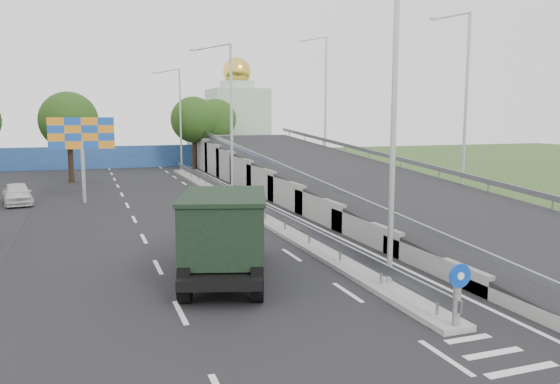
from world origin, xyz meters
name	(u,v)px	position (x,y,z in m)	size (l,w,h in m)	color
ground	(518,369)	(0.00, 0.00, 0.00)	(160.00, 160.00, 0.00)	#2D4C1E
road_surface	(202,219)	(-3.00, 20.00, 0.00)	(26.00, 90.00, 0.04)	black
median	(236,203)	(0.00, 24.00, 0.10)	(1.00, 44.00, 0.20)	gray
overpass_ramp	(343,173)	(7.50, 24.00, 1.75)	(10.00, 50.00, 3.50)	gray
median_guardrail	(236,193)	(0.00, 24.00, 0.75)	(0.09, 44.00, 0.71)	gray
sign_bollard	(458,295)	(0.00, 2.17, 1.03)	(0.64, 0.23, 1.67)	black
lamp_post_near	(389,109)	(0.11, 6.00, 5.81)	(2.74, 0.18, 10.08)	#B2B5B7
lamp_post_mid	(229,112)	(0.11, 26.00, 5.81)	(2.74, 0.18, 10.08)	#B2B5B7
lamp_post_far	(178,114)	(0.11, 46.00, 5.81)	(2.74, 0.18, 10.08)	#B2B5B7
blue_wall	(133,157)	(-4.00, 52.00, 1.20)	(30.00, 0.50, 2.40)	#294596
church	(237,118)	(10.00, 60.00, 5.31)	(7.00, 7.00, 13.80)	#B2CCAD
billboard	(82,138)	(-9.00, 28.00, 4.19)	(4.00, 0.24, 5.50)	#B2B5B7
tree_left_mid	(69,121)	(-10.00, 40.00, 5.18)	(4.80, 4.80, 7.60)	black
tree_median_far	(194,120)	(2.00, 48.00, 5.18)	(4.80, 4.80, 7.60)	black
tree_ramp_far	(216,119)	(6.00, 55.00, 5.18)	(4.80, 4.80, 7.60)	black
dump_truck	(226,229)	(-4.37, 9.13, 1.68)	(4.41, 7.33, 3.04)	black
parked_car_e	(17,194)	(-13.01, 28.76, 0.70)	(1.66, 4.12, 1.40)	silver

